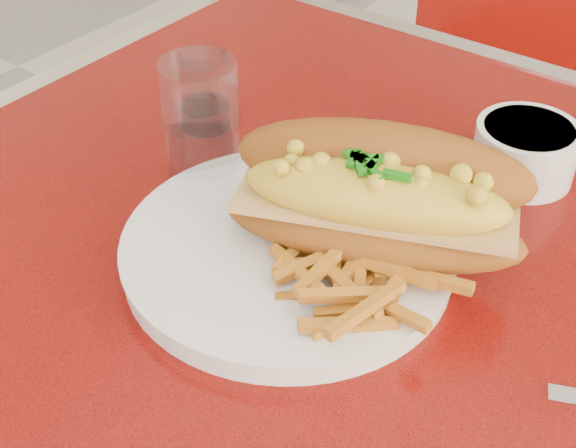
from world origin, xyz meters
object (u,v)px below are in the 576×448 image
Objects in this scene: sauce_cup_left at (206,114)px; fork at (362,263)px; diner_table at (477,421)px; dinner_plate at (288,250)px; gravy_ramekin at (525,150)px; mac_hoagie at (377,196)px; water_tumbler at (202,124)px.

fork is at bearing -22.51° from sauce_cup_left.
dinner_plate is (-0.17, -0.07, 0.17)m from diner_table.
fork is at bearing -100.58° from gravy_ramekin.
mac_hoagie is at bearing -17.10° from sauce_cup_left.
fork is at bearing -9.65° from water_tumbler.
dinner_plate is at bearing -114.09° from gravy_ramekin.
water_tumbler is at bearing 156.84° from mac_hoagie.
water_tumbler is (0.07, -0.08, 0.05)m from sauce_cup_left.
diner_table is 4.41× the size of mac_hoagie.
gravy_ramekin is at bearing 65.91° from dinner_plate.
fork reaches higher than diner_table.
water_tumbler reaches higher than fork.
mac_hoagie is at bearing -168.04° from diner_table.
dinner_plate is at bearing -31.63° from sauce_cup_left.
sauce_cup_left is at bearing 131.01° from water_tumbler.
fork is 1.01× the size of water_tumbler.
water_tumbler is (-0.25, -0.19, 0.03)m from gravy_ramekin.
mac_hoagie is 0.28m from sauce_cup_left.
gravy_ramekin is at bearing 53.30° from mac_hoagie.
mac_hoagie reaches higher than dinner_plate.
water_tumbler is at bearing -176.11° from diner_table.
gravy_ramekin is at bearing -31.38° from fork.
gravy_ramekin is (0.04, 0.23, 0.01)m from fork.
water_tumbler is at bearing 59.55° from fork.
water_tumbler is (-0.14, 0.05, 0.05)m from dinner_plate.
dinner_plate is 0.07m from fork.
diner_table is 0.25m from dinner_plate.
fork is 0.21m from water_tumbler.
mac_hoagie is at bearing 38.46° from dinner_plate.
fork is 1.26× the size of gravy_ramekin.
fork is 0.29m from sauce_cup_left.
water_tumbler is (-0.31, -0.02, 0.22)m from diner_table.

